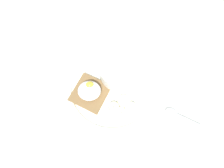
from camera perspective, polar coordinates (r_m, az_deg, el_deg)
The scene contains 10 objects.
ground_plane at distance 53.20cm, azimuth 0.00°, elevation -1.52°, with size 120.00×120.00×2.00cm, color beige.
plate at distance 51.50cm, azimuth 0.00°, elevation -0.86°, with size 25.28×25.28×1.60cm.
oatmeal_bowl at distance 49.75cm, azimuth 2.59°, elevation 4.55°, with size 12.02×12.02×6.66cm.
toast_slice at distance 50.30cm, azimuth -7.12°, elevation -2.99°, with size 12.38×12.38×1.23cm.
poached_egg at distance 48.19cm, azimuth -7.40°, elevation -2.03°, with size 6.34×5.69×3.74cm.
banana_slice_front at distance 48.72cm, azimuth 2.99°, elevation -9.44°, with size 4.32×4.35×1.30cm.
banana_slice_left at distance 48.93cm, azimuth 6.25°, elevation -7.83°, with size 4.63×4.58×1.89cm.
banana_slice_back at distance 48.69cm, azimuth 0.53°, elevation -7.64°, with size 3.45×3.27×1.90cm.
banana_slice_right at distance 49.28cm, azimuth 3.83°, elevation -5.68°, with size 4.81×4.74×1.78cm.
spoon at distance 53.09cm, azimuth 20.93°, elevation -9.53°, with size 10.14×5.65×0.80cm.
Camera 1 is at (0.83, -17.39, 51.27)cm, focal length 28.00 mm.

